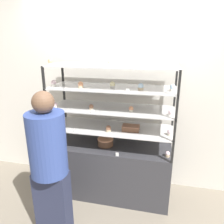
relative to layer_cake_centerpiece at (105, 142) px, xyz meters
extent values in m
plane|color=gray|center=(0.08, 0.00, -0.76)|extent=(20.00, 20.00, 0.00)
cube|color=silver|center=(0.08, 0.40, 0.54)|extent=(8.00, 0.05, 2.60)
cube|color=#333338|center=(0.08, 0.00, -0.40)|extent=(1.47, 0.52, 0.71)
cube|color=black|center=(-0.64, 0.25, 0.08)|extent=(0.02, 0.02, 0.25)
cube|color=black|center=(0.81, 0.25, 0.08)|extent=(0.02, 0.02, 0.25)
cube|color=black|center=(-0.64, -0.24, 0.08)|extent=(0.02, 0.02, 0.25)
cube|color=black|center=(0.81, -0.24, 0.08)|extent=(0.02, 0.02, 0.25)
cube|color=silver|center=(0.08, 0.00, 0.20)|extent=(1.47, 0.52, 0.01)
cube|color=black|center=(-0.64, 0.25, 0.33)|extent=(0.02, 0.02, 0.25)
cube|color=black|center=(0.81, 0.25, 0.33)|extent=(0.02, 0.02, 0.25)
cube|color=black|center=(-0.64, -0.24, 0.33)|extent=(0.02, 0.02, 0.25)
cube|color=black|center=(0.81, -0.24, 0.33)|extent=(0.02, 0.02, 0.25)
cube|color=silver|center=(0.08, 0.00, 0.45)|extent=(1.47, 0.52, 0.01)
cube|color=black|center=(-0.64, 0.25, 0.58)|extent=(0.02, 0.02, 0.25)
cube|color=black|center=(0.81, 0.25, 0.58)|extent=(0.02, 0.02, 0.25)
cube|color=black|center=(-0.64, -0.24, 0.58)|extent=(0.02, 0.02, 0.25)
cube|color=black|center=(0.81, -0.24, 0.58)|extent=(0.02, 0.02, 0.25)
cube|color=silver|center=(0.08, 0.00, 0.70)|extent=(1.47, 0.52, 0.01)
cube|color=black|center=(-0.64, 0.25, 0.83)|extent=(0.02, 0.02, 0.25)
cube|color=black|center=(0.81, 0.25, 0.83)|extent=(0.02, 0.02, 0.25)
cube|color=black|center=(-0.64, -0.24, 0.83)|extent=(0.02, 0.02, 0.25)
cube|color=black|center=(0.81, -0.24, 0.83)|extent=(0.02, 0.02, 0.25)
cube|color=silver|center=(0.08, 0.00, 0.95)|extent=(1.47, 0.52, 0.01)
cylinder|color=brown|center=(0.00, 0.00, -0.01)|extent=(0.19, 0.19, 0.08)
cylinder|color=#E5996B|center=(0.00, 0.00, 0.04)|extent=(0.20, 0.20, 0.01)
cube|color=brown|center=(0.32, -0.05, 0.23)|extent=(0.20, 0.12, 0.06)
cube|color=#8C5B42|center=(0.32, -0.05, 0.26)|extent=(0.20, 0.13, 0.01)
cylinder|color=#CCB28C|center=(-0.58, -0.07, -0.03)|extent=(0.05, 0.05, 0.03)
sphere|color=white|center=(-0.58, -0.07, -0.01)|extent=(0.05, 0.05, 0.05)
cylinder|color=#CCB28C|center=(0.76, -0.12, -0.03)|extent=(0.05, 0.05, 0.03)
sphere|color=silver|center=(0.76, -0.12, -0.01)|extent=(0.05, 0.05, 0.05)
cube|color=white|center=(0.20, -0.24, -0.03)|extent=(0.04, 0.00, 0.04)
cylinder|color=#CCB28C|center=(-0.60, -0.14, 0.22)|extent=(0.06, 0.06, 0.03)
sphere|color=#8C5B42|center=(-0.60, -0.14, 0.25)|extent=(0.06, 0.06, 0.06)
cylinder|color=#CCB28C|center=(0.07, -0.13, 0.22)|extent=(0.06, 0.06, 0.03)
sphere|color=#8C5B42|center=(0.07, -0.13, 0.25)|extent=(0.06, 0.06, 0.06)
cylinder|color=beige|center=(0.77, -0.08, 0.22)|extent=(0.06, 0.06, 0.03)
sphere|color=silver|center=(0.77, -0.08, 0.25)|extent=(0.06, 0.06, 0.06)
cube|color=white|center=(-0.30, -0.24, 0.22)|extent=(0.04, 0.00, 0.04)
cylinder|color=beige|center=(-0.59, -0.13, 0.46)|extent=(0.05, 0.05, 0.02)
sphere|color=silver|center=(-0.59, -0.13, 0.49)|extent=(0.05, 0.05, 0.05)
cylinder|color=#CCB28C|center=(-0.14, -0.11, 0.46)|extent=(0.05, 0.05, 0.02)
sphere|color=#8C5B42|center=(-0.14, -0.11, 0.49)|extent=(0.05, 0.05, 0.05)
cylinder|color=beige|center=(0.33, -0.09, 0.46)|extent=(0.05, 0.05, 0.02)
sphere|color=#E5996B|center=(0.33, -0.09, 0.49)|extent=(0.05, 0.05, 0.05)
cylinder|color=white|center=(0.76, -0.13, 0.46)|extent=(0.05, 0.05, 0.02)
sphere|color=silver|center=(0.76, -0.13, 0.49)|extent=(0.05, 0.05, 0.05)
cube|color=white|center=(-0.08, -0.24, 0.47)|extent=(0.04, 0.00, 0.04)
cylinder|color=white|center=(-0.60, -0.10, 0.72)|extent=(0.06, 0.06, 0.03)
sphere|color=silver|center=(-0.60, -0.10, 0.75)|extent=(0.06, 0.06, 0.06)
cylinder|color=#CCB28C|center=(-0.25, -0.12, 0.72)|extent=(0.06, 0.06, 0.03)
sphere|color=#E5996B|center=(-0.25, -0.12, 0.75)|extent=(0.06, 0.06, 0.06)
cylinder|color=white|center=(0.10, -0.04, 0.72)|extent=(0.06, 0.06, 0.03)
sphere|color=#F4EAB2|center=(0.10, -0.04, 0.75)|extent=(0.06, 0.06, 0.06)
cylinder|color=#CCB28C|center=(0.42, -0.07, 0.72)|extent=(0.06, 0.06, 0.03)
sphere|color=silver|center=(0.42, -0.07, 0.75)|extent=(0.06, 0.06, 0.06)
cylinder|color=white|center=(0.76, -0.05, 0.72)|extent=(0.06, 0.06, 0.03)
sphere|color=silver|center=(0.76, -0.05, 0.75)|extent=(0.06, 0.06, 0.06)
cube|color=white|center=(0.30, -0.24, 0.73)|extent=(0.04, 0.00, 0.04)
cylinder|color=beige|center=(-0.60, -0.12, 0.97)|extent=(0.05, 0.05, 0.02)
sphere|color=#E5996B|center=(-0.60, -0.12, 0.99)|extent=(0.06, 0.06, 0.06)
cylinder|color=white|center=(0.08, -0.05, 0.97)|extent=(0.05, 0.05, 0.02)
sphere|color=#F4EAB2|center=(0.08, -0.05, 0.99)|extent=(0.06, 0.06, 0.06)
cylinder|color=white|center=(0.76, -0.08, 0.97)|extent=(0.05, 0.05, 0.02)
sphere|color=silver|center=(0.76, -0.08, 0.99)|extent=(0.06, 0.06, 0.06)
cube|color=white|center=(0.38, -0.24, 0.98)|extent=(0.04, 0.00, 0.04)
cube|color=#282D47|center=(-0.38, -0.73, -0.39)|extent=(0.34, 0.19, 0.72)
cylinder|color=#33478C|center=(-0.38, -0.73, 0.28)|extent=(0.36, 0.36, 0.63)
sphere|color=brown|center=(-0.38, -0.73, 0.70)|extent=(0.20, 0.20, 0.20)
camera|label=1|loc=(0.64, -2.42, 1.22)|focal=35.00mm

